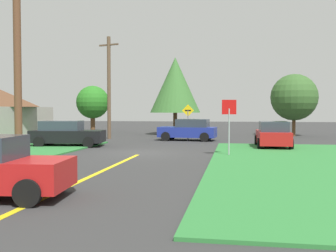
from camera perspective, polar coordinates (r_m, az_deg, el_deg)
The scene contains 12 objects.
ground_plane at distance 21.46m, azimuth -3.72°, elevation -3.86°, with size 120.00×120.00×0.00m, color #333333.
lane_stripe_center at distance 13.87m, azimuth -11.38°, elevation -7.25°, with size 0.20×14.00×0.01m, color yellow.
stop_sign at distance 19.90m, azimuth 8.74°, elevation 1.31°, with size 0.71×0.20×2.81m.
car_approaching_junction at distance 30.09m, azimuth 2.98°, elevation -0.56°, with size 4.43×2.32×1.62m.
parked_car_near_building at distance 25.94m, azimuth -14.36°, elevation -1.08°, with size 4.68×2.55×1.62m.
car_on_crossroad at distance 24.94m, azimuth 14.81°, elevation -1.22°, with size 2.02×4.02×1.62m.
utility_pole_near at distance 20.25m, azimuth -20.75°, elevation 8.25°, with size 1.80×0.36×8.73m.
utility_pole_mid at distance 32.28m, azimuth -8.46°, elevation 5.64°, with size 1.76×0.64×8.15m.
direction_sign at distance 29.71m, azimuth 2.87°, elevation 1.12°, with size 0.91×0.08×2.73m.
oak_tree_left at distance 41.26m, azimuth -10.74°, elevation 3.34°, with size 3.34×3.34×4.78m.
pine_tree_center at distance 36.88m, azimuth 17.62°, elevation 3.94°, with size 4.10×4.10×5.49m.
oak_tree_right at distance 37.44m, azimuth 1.04°, elevation 5.89°, with size 4.70×4.70×7.25m.
Camera 1 is at (4.90, -20.77, 2.29)m, focal length 42.55 mm.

